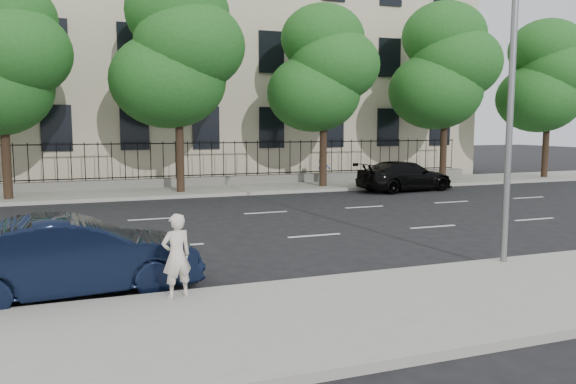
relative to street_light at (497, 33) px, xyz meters
name	(u,v)px	position (x,y,z in m)	size (l,w,h in m)	color
ground	(354,255)	(-2.50, 1.77, -5.15)	(120.00, 120.00, 0.00)	black
near_sidewalk	(457,299)	(-2.50, -2.23, -5.07)	(60.00, 4.00, 0.15)	gray
far_sidewalk	(220,190)	(-2.50, 15.77, -5.07)	(60.00, 4.00, 0.15)	gray
lane_markings	(287,223)	(-2.50, 6.52, -5.14)	(49.60, 4.62, 0.01)	silver
masonry_building	(183,27)	(-2.50, 24.72, 3.87)	(34.60, 12.11, 18.50)	beige
iron_fence	(212,175)	(-2.50, 17.47, -4.50)	(30.00, 0.50, 2.20)	slate
street_light	(497,33)	(0.00, 0.00, 0.00)	(0.25, 3.32, 8.05)	slate
tree_b	(2,57)	(-11.46, 15.13, 0.69)	(5.53, 5.12, 8.97)	#382619
tree_c	(178,50)	(-4.46, 15.13, 1.26)	(5.89, 5.50, 9.80)	#382619
tree_d	(323,69)	(2.54, 15.13, 0.69)	(5.34, 4.94, 8.84)	#382619
tree_e	(445,67)	(9.54, 15.13, 1.05)	(5.71, 5.31, 9.46)	#382619
tree_f	(548,77)	(16.54, 15.13, 0.73)	(5.52, 5.12, 9.01)	#382619
navy_sedan	(74,257)	(-8.87, 0.57, -4.40)	(1.58, 4.52, 1.49)	black
black_sedan	(405,176)	(5.84, 12.84, -4.43)	(2.00, 4.92, 1.43)	black
woman_near	(177,256)	(-7.18, -0.63, -4.26)	(0.54, 0.35, 1.48)	beige
pedestrian_far	(324,167)	(3.32, 16.68, -4.19)	(0.79, 0.61, 1.62)	navy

